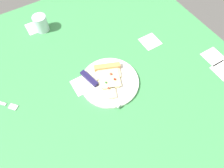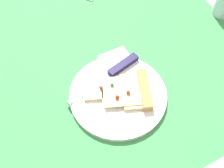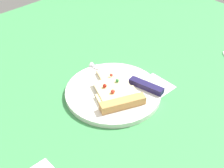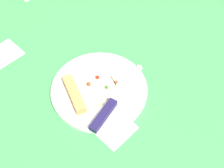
{
  "view_description": "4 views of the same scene",
  "coord_description": "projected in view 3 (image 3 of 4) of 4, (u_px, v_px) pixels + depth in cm",
  "views": [
    {
      "loc": [
        45.34,
        -19.73,
        80.27
      ],
      "look_at": [
        4.99,
        4.68,
        2.41
      ],
      "focal_mm": 33.49,
      "sensor_mm": 36.0,
      "label": 1
    },
    {
      "loc": [
        20.13,
        35.53,
        59.56
      ],
      "look_at": [
        3.05,
        2.17,
        2.65
      ],
      "focal_mm": 40.84,
      "sensor_mm": 36.0,
      "label": 2
    },
    {
      "loc": [
        -48.06,
        51.63,
        58.46
      ],
      "look_at": [
        2.83,
        5.04,
        3.55
      ],
      "focal_mm": 52.76,
      "sensor_mm": 36.0,
      "label": 3
    },
    {
      "loc": [
        -28.05,
        -30.23,
        64.43
      ],
      "look_at": [
        5.51,
        2.86,
        2.27
      ],
      "focal_mm": 46.57,
      "sensor_mm": 36.0,
      "label": 4
    }
  ],
  "objects": [
    {
      "name": "pizza_slice",
      "position": [
        117.0,
        94.0,
        0.87
      ],
      "size": [
        19.05,
        14.42,
        2.4
      ],
      "rotation": [
        0.0,
        0.0,
        4.33
      ],
      "color": "beige",
      "rests_on": "plate"
    },
    {
      "name": "knife",
      "position": [
        132.0,
        81.0,
        0.92
      ],
      "size": [
        23.85,
        7.51,
        2.45
      ],
      "rotation": [
        0.0,
        0.0,
        4.94
      ],
      "color": "silver",
      "rests_on": "plate"
    },
    {
      "name": "plate",
      "position": [
        113.0,
        92.0,
        0.9
      ],
      "size": [
        26.1,
        26.1,
        1.4
      ],
      "primitive_type": "cylinder",
      "color": "white",
      "rests_on": "ground_plane"
    },
    {
      "name": "ground_plane",
      "position": [
        132.0,
        95.0,
        0.92
      ],
      "size": [
        136.13,
        136.13,
        3.0
      ],
      "color": "#3D8C4C",
      "rests_on": "ground"
    }
  ]
}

